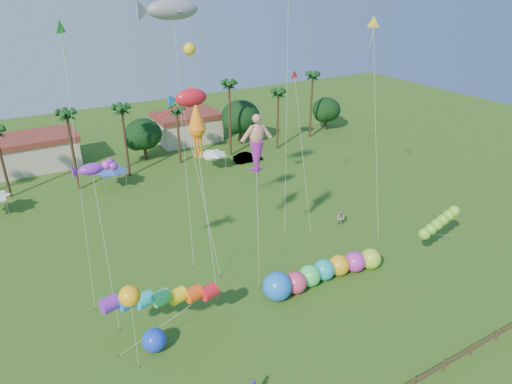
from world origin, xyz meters
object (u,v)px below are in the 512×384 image
spectator_b (341,219)px  caterpillar_inflatable (319,273)px  blue_ball (154,340)px  car_b (248,157)px

spectator_b → caterpillar_inflatable: size_ratio=0.14×
spectator_b → caterpillar_inflatable: 11.19m
caterpillar_inflatable → blue_ball: 15.65m
spectator_b → blue_ball: (-24.19, -7.62, 0.01)m
car_b → spectator_b: size_ratio=2.36×
car_b → caterpillar_inflatable: bearing=167.3°
caterpillar_inflatable → spectator_b: bearing=42.8°
caterpillar_inflatable → car_b: bearing=75.2°
spectator_b → caterpillar_inflatable: bearing=-79.0°
car_b → spectator_b: 22.35m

